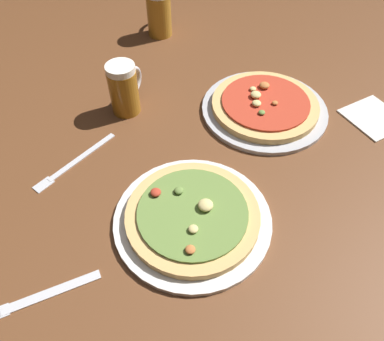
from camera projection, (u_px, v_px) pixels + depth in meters
name	position (u px, v px, depth m)	size (l,w,h in m)	color
ground_plane	(192.00, 180.00, 0.89)	(2.40, 2.40, 0.03)	brown
pizza_plate_near	(193.00, 217.00, 0.78)	(0.33, 0.33, 0.05)	silver
pizza_plate_far	(265.00, 106.00, 1.02)	(0.34, 0.34, 0.05)	#B2B2B7
beer_mug_dark	(124.00, 88.00, 0.98)	(0.08, 0.13, 0.14)	#9E6619
beer_mug_amber	(159.00, 13.00, 1.24)	(0.09, 0.12, 0.15)	#B27A23
napkin_folded	(374.00, 117.00, 1.01)	(0.14, 0.14, 0.01)	silver
fork_left	(74.00, 162.00, 0.90)	(0.04, 0.24, 0.01)	silver
knife_spare	(38.00, 297.00, 0.68)	(0.14, 0.20, 0.01)	silver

